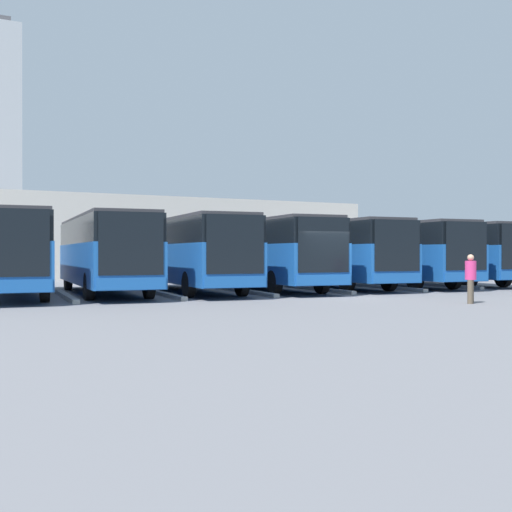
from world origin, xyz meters
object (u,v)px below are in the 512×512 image
Objects in this scene: bus_0 at (440,252)px; bus_4 at (190,251)px; bus_5 at (104,251)px; bus_1 at (391,252)px; bus_6 at (9,251)px; bus_2 at (329,251)px; pedestrian at (471,277)px; bus_3 at (265,251)px.

bus_4 is (14.61, 0.49, 0.00)m from bus_0.
bus_1 is at bearing -176.04° from bus_5.
bus_2 is at bearing -175.93° from bus_6.
pedestrian is (-13.34, 10.55, -0.89)m from bus_6.
bus_2 is at bearing 2.92° from bus_1.
bus_2 is at bearing -173.93° from bus_4.
pedestrian is (8.58, 10.75, -0.89)m from bus_0.
bus_2 is at bearing -172.25° from bus_3.
bus_2 is 1.00× the size of bus_5.
bus_1 is 11.52m from pedestrian.
bus_5 is at bearing 2.58° from bus_3.
bus_1 is 1.00× the size of bus_3.
bus_4 is (3.65, 0.00, 0.00)m from bus_3.
bus_0 is 10.97m from bus_3.
bus_3 reaches higher than pedestrian.
bus_1 is at bearing -174.98° from bus_4.
bus_3 and bus_5 have the same top height.
bus_2 is 10.59m from pedestrian.
bus_3 is (10.96, 0.49, 0.00)m from bus_0.
bus_6 is (21.92, 0.20, 0.00)m from bus_0.
bus_3 is at bearing 6.94° from bus_0.
bus_1 is 1.00× the size of bus_5.
bus_2 is (3.65, -0.09, 0.00)m from bus_1.
bus_5 is at bearing 0.76° from bus_4.
bus_0 is 1.00× the size of bus_4.
bus_0 and bus_4 have the same top height.
bus_0 and bus_5 have the same top height.
bus_1 and bus_6 have the same top height.
bus_2 is at bearing -175.70° from bus_5.
bus_3 is 1.00× the size of bus_6.
bus_1 is 18.26m from bus_6.
bus_4 is at bearing 4.40° from bus_3.
bus_5 is (3.65, -0.23, 0.00)m from bus_4.
bus_1 is 10.96m from bus_4.
bus_0 is 21.92m from bus_6.
pedestrian is (4.93, 10.38, -0.89)m from bus_1.
bus_5 is at bearing 5.20° from bus_0.
bus_2 is 14.61m from bus_6.
bus_2 is (7.31, 0.28, 0.00)m from bus_0.
bus_5 is at bearing -176.64° from bus_6.
bus_4 is at bearing 6.30° from bus_0.
bus_5 is (14.61, -0.11, 0.00)m from bus_1.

